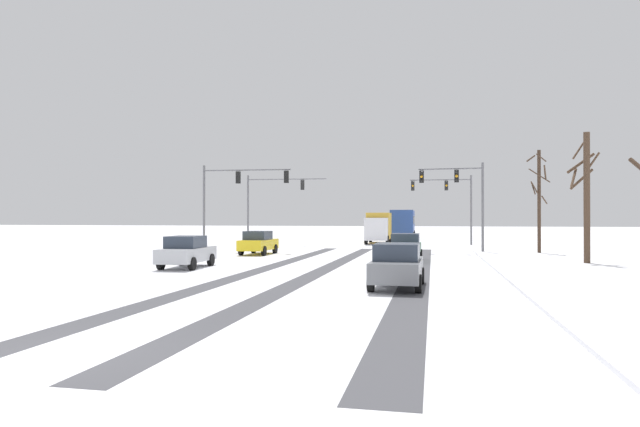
% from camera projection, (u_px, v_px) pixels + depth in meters
% --- Properties ---
extents(ground_plane, '(300.00, 300.00, 0.00)m').
position_uv_depth(ground_plane, '(62.00, 356.00, 10.08)').
color(ground_plane, white).
extents(wheel_track_left_lane, '(1.14, 36.96, 0.01)m').
position_uv_depth(wheel_track_left_lane, '(418.00, 272.00, 25.30)').
color(wheel_track_left_lane, '#4C4C51').
rests_on(wheel_track_left_lane, ground).
extents(wheel_track_right_lane, '(0.98, 36.96, 0.01)m').
position_uv_depth(wheel_track_right_lane, '(263.00, 269.00, 26.83)').
color(wheel_track_right_lane, '#4C4C51').
rests_on(wheel_track_right_lane, ground).
extents(wheel_track_center, '(0.96, 36.96, 0.01)m').
position_uv_depth(wheel_track_center, '(323.00, 270.00, 26.22)').
color(wheel_track_center, '#4C4C51').
rests_on(wheel_track_center, ground).
extents(sidewalk_kerb_right, '(4.00, 36.96, 0.12)m').
position_uv_depth(sidewalk_kerb_right, '(554.00, 278.00, 22.52)').
color(sidewalk_kerb_right, white).
rests_on(sidewalk_kerb_right, ground).
extents(traffic_signal_far_right, '(5.74, 0.61, 6.50)m').
position_uv_depth(traffic_signal_far_right, '(450.00, 195.00, 51.01)').
color(traffic_signal_far_right, slate).
rests_on(traffic_signal_far_right, ground).
extents(traffic_signal_near_right, '(4.62, 0.46, 6.50)m').
position_uv_depth(traffic_signal_near_right, '(460.00, 190.00, 39.32)').
color(traffic_signal_near_right, slate).
rests_on(traffic_signal_near_right, ground).
extents(traffic_signal_near_left, '(6.82, 0.55, 6.50)m').
position_uv_depth(traffic_signal_near_left, '(234.00, 189.00, 40.78)').
color(traffic_signal_near_left, slate).
rests_on(traffic_signal_near_left, ground).
extents(traffic_signal_far_left, '(7.54, 0.50, 6.50)m').
position_uv_depth(traffic_signal_far_left, '(270.00, 196.00, 50.60)').
color(traffic_signal_far_left, slate).
rests_on(traffic_signal_far_left, ground).
extents(car_yellow_cab_lead, '(1.87, 4.12, 1.62)m').
position_uv_depth(car_yellow_cab_lead, '(258.00, 243.00, 37.76)').
color(car_yellow_cab_lead, yellow).
rests_on(car_yellow_cab_lead, ground).
extents(car_dark_green_second, '(1.85, 4.11, 1.62)m').
position_uv_depth(car_dark_green_second, '(406.00, 247.00, 31.92)').
color(car_dark_green_second, '#194C2D').
rests_on(car_dark_green_second, ground).
extents(car_silver_third, '(1.99, 4.18, 1.62)m').
position_uv_depth(car_silver_third, '(187.00, 252.00, 27.66)').
color(car_silver_third, '#B7BABF').
rests_on(car_silver_third, ground).
extents(car_grey_fourth, '(1.89, 4.13, 1.62)m').
position_uv_depth(car_grey_fourth, '(397.00, 265.00, 19.78)').
color(car_grey_fourth, slate).
rests_on(car_grey_fourth, ground).
extents(bus_oncoming, '(2.82, 11.04, 3.38)m').
position_uv_depth(bus_oncoming, '(403.00, 222.00, 64.08)').
color(bus_oncoming, '#284793').
rests_on(bus_oncoming, ground).
extents(box_truck_delivery, '(2.42, 7.45, 3.02)m').
position_uv_depth(box_truck_delivery, '(379.00, 227.00, 53.83)').
color(box_truck_delivery, silver).
rests_on(box_truck_delivery, ground).
extents(bare_tree_sidewalk_mid, '(1.69, 1.38, 7.36)m').
position_uv_depth(bare_tree_sidewalk_mid, '(586.00, 193.00, 30.65)').
color(bare_tree_sidewalk_mid, '#4C3828').
rests_on(bare_tree_sidewalk_mid, ground).
extents(bare_tree_sidewalk_far, '(1.53, 1.74, 7.45)m').
position_uv_depth(bare_tree_sidewalk_far, '(539.00, 197.00, 39.46)').
color(bare_tree_sidewalk_far, '#423023').
rests_on(bare_tree_sidewalk_far, ground).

